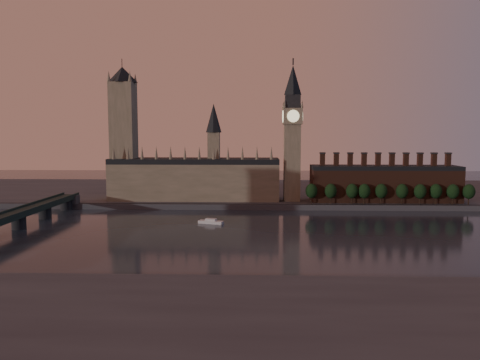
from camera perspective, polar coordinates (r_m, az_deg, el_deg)
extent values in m
plane|color=black|center=(252.53, 5.98, -6.98)|extent=(900.00, 900.00, 0.00)
cube|color=#444449|center=(340.42, 4.88, -3.32)|extent=(900.00, 4.00, 4.00)
cube|color=#444449|center=(429.43, 4.24, -1.44)|extent=(900.00, 180.00, 4.00)
cube|color=gray|center=(365.62, -5.53, -0.17)|extent=(130.00, 30.00, 28.00)
cube|color=black|center=(364.33, -5.56, 2.33)|extent=(130.00, 30.00, 4.00)
cube|color=gray|center=(362.27, -3.21, 3.91)|extent=(9.00, 9.00, 24.00)
cone|color=black|center=(362.28, -3.23, 7.55)|extent=(12.00, 12.00, 22.00)
cone|color=gray|center=(362.71, -15.15, 3.25)|extent=(2.60, 2.60, 10.00)
cone|color=gray|center=(359.74, -13.52, 3.27)|extent=(2.60, 2.60, 10.00)
cone|color=gray|center=(357.06, -11.85, 3.29)|extent=(2.60, 2.60, 10.00)
cone|color=gray|center=(354.68, -10.17, 3.31)|extent=(2.60, 2.60, 10.00)
cone|color=gray|center=(352.62, -8.46, 3.32)|extent=(2.60, 2.60, 10.00)
cone|color=gray|center=(350.87, -6.73, 3.33)|extent=(2.60, 2.60, 10.00)
cone|color=gray|center=(349.45, -4.99, 3.34)|extent=(2.60, 2.60, 10.00)
cone|color=gray|center=(348.34, -3.23, 3.35)|extent=(2.60, 2.60, 10.00)
cone|color=gray|center=(347.57, -1.47, 3.35)|extent=(2.60, 2.60, 10.00)
cone|color=gray|center=(347.12, 0.30, 3.35)|extent=(2.60, 2.60, 10.00)
cone|color=gray|center=(347.01, 2.08, 3.34)|extent=(2.60, 2.60, 10.00)
cone|color=gray|center=(347.23, 3.85, 3.33)|extent=(2.60, 2.60, 10.00)
cube|color=gray|center=(374.80, -13.98, 4.58)|extent=(18.00, 18.00, 90.00)
cone|color=black|center=(377.40, -14.17, 12.34)|extent=(24.00, 24.00, 12.00)
cylinder|color=#232326|center=(378.15, -14.19, 13.24)|extent=(0.50, 0.50, 12.00)
cone|color=gray|center=(371.80, -15.72, 12.09)|extent=(3.00, 3.00, 8.00)
cone|color=gray|center=(367.40, -13.28, 12.23)|extent=(3.00, 3.00, 8.00)
cone|color=gray|center=(387.01, -14.99, 11.85)|extent=(3.00, 3.00, 8.00)
cone|color=gray|center=(382.79, -12.65, 11.98)|extent=(3.00, 3.00, 8.00)
cube|color=gray|center=(357.54, 6.36, 2.10)|extent=(12.00, 12.00, 58.00)
cube|color=gray|center=(357.07, 6.42, 7.71)|extent=(14.00, 14.00, 12.00)
cube|color=#232326|center=(357.63, 6.44, 9.47)|extent=(11.00, 11.00, 10.00)
cone|color=black|center=(359.04, 6.47, 12.02)|extent=(13.00, 13.00, 22.00)
cylinder|color=#232326|center=(360.78, 6.49, 14.15)|extent=(1.00, 1.00, 5.00)
cylinder|color=#F6ECB5|center=(349.89, 6.51, 7.75)|extent=(9.00, 0.50, 9.00)
cylinder|color=#F6ECB5|center=(364.24, 6.33, 7.67)|extent=(9.00, 0.50, 9.00)
cylinder|color=#F6ECB5|center=(356.57, 5.25, 7.72)|extent=(0.50, 9.00, 9.00)
cylinder|color=#F6ECB5|center=(357.71, 7.58, 7.69)|extent=(0.50, 9.00, 9.00)
cone|color=gray|center=(350.57, 5.45, 9.23)|extent=(2.00, 2.00, 6.00)
cone|color=gray|center=(351.62, 7.59, 9.20)|extent=(2.00, 2.00, 6.00)
cone|color=gray|center=(363.52, 5.32, 9.11)|extent=(2.00, 2.00, 6.00)
cone|color=gray|center=(364.53, 7.38, 9.07)|extent=(2.00, 2.00, 6.00)
cube|color=#4A281C|center=(371.16, 17.16, -0.63)|extent=(110.00, 25.00, 24.00)
cube|color=black|center=(369.97, 17.22, 1.45)|extent=(110.00, 25.00, 3.00)
cube|color=#4A281C|center=(359.95, 10.02, 2.47)|extent=(3.50, 3.50, 9.00)
cube|color=#232326|center=(359.71, 10.03, 3.26)|extent=(4.20, 4.20, 1.00)
cube|color=#4A281C|center=(361.59, 11.66, 2.45)|extent=(3.50, 3.50, 9.00)
cube|color=#232326|center=(361.35, 11.67, 3.24)|extent=(4.20, 4.20, 1.00)
cube|color=#4A281C|center=(363.52, 13.28, 2.43)|extent=(3.50, 3.50, 9.00)
cube|color=#232326|center=(363.28, 13.30, 3.22)|extent=(4.20, 4.20, 1.00)
cube|color=#4A281C|center=(365.74, 14.88, 2.41)|extent=(3.50, 3.50, 9.00)
cube|color=#232326|center=(365.51, 14.90, 3.19)|extent=(4.20, 4.20, 1.00)
cube|color=#4A281C|center=(368.25, 16.47, 2.39)|extent=(3.50, 3.50, 9.00)
cube|color=#232326|center=(368.01, 16.49, 3.17)|extent=(4.20, 4.20, 1.00)
cube|color=#4A281C|center=(371.03, 18.03, 2.37)|extent=(3.50, 3.50, 9.00)
cube|color=#232326|center=(370.79, 18.05, 3.14)|extent=(4.20, 4.20, 1.00)
cube|color=#4A281C|center=(374.08, 19.57, 2.34)|extent=(3.50, 3.50, 9.00)
cube|color=#232326|center=(373.85, 19.59, 3.11)|extent=(4.20, 4.20, 1.00)
cube|color=#4A281C|center=(377.39, 21.08, 2.32)|extent=(3.50, 3.50, 9.00)
cube|color=#232326|center=(377.16, 21.11, 3.08)|extent=(4.20, 4.20, 1.00)
cube|color=#4A281C|center=(380.97, 22.56, 2.29)|extent=(3.50, 3.50, 9.00)
cube|color=#232326|center=(380.74, 22.59, 3.04)|extent=(4.20, 4.20, 1.00)
cube|color=#4A281C|center=(384.79, 24.02, 2.26)|extent=(3.50, 3.50, 9.00)
cube|color=#232326|center=(384.57, 24.05, 3.01)|extent=(4.20, 4.20, 1.00)
cylinder|color=black|center=(345.72, 8.68, -2.39)|extent=(0.80, 0.80, 6.00)
ellipsoid|color=black|center=(344.87, 8.70, -1.32)|extent=(8.60, 8.60, 10.75)
cylinder|color=black|center=(347.81, 10.98, -2.38)|extent=(0.80, 0.80, 6.00)
ellipsoid|color=black|center=(346.97, 11.00, -1.32)|extent=(8.60, 8.60, 10.75)
cylinder|color=black|center=(350.99, 13.47, -2.36)|extent=(0.80, 0.80, 6.00)
ellipsoid|color=black|center=(350.16, 13.49, -1.31)|extent=(8.60, 8.60, 10.75)
cylinder|color=black|center=(352.30, 14.88, -2.37)|extent=(0.80, 0.80, 6.00)
ellipsoid|color=black|center=(351.47, 14.91, -1.32)|extent=(8.60, 8.60, 10.75)
cylinder|color=black|center=(356.29, 16.81, -2.33)|extent=(0.80, 0.80, 6.00)
ellipsoid|color=black|center=(355.47, 16.84, -1.29)|extent=(8.60, 8.60, 10.75)
cylinder|color=black|center=(360.23, 19.11, -2.32)|extent=(0.80, 0.80, 6.00)
ellipsoid|color=black|center=(359.41, 19.14, -1.29)|extent=(8.60, 8.60, 10.75)
cylinder|color=black|center=(363.12, 21.07, -2.32)|extent=(0.80, 0.80, 6.00)
ellipsoid|color=black|center=(362.31, 21.11, -1.30)|extent=(8.60, 8.60, 10.75)
cylinder|color=black|center=(368.63, 22.73, -2.27)|extent=(0.80, 0.80, 6.00)
ellipsoid|color=black|center=(367.84, 22.76, -1.26)|extent=(8.60, 8.60, 10.75)
cylinder|color=black|center=(371.79, 24.48, -2.27)|extent=(0.80, 0.80, 6.00)
ellipsoid|color=black|center=(371.01, 24.53, -1.28)|extent=(8.60, 8.60, 10.75)
cylinder|color=black|center=(375.92, 26.08, -2.26)|extent=(0.80, 0.80, 6.00)
ellipsoid|color=black|center=(375.14, 26.13, -1.28)|extent=(8.60, 8.60, 10.75)
cube|color=#1D2D26|center=(277.67, -26.48, -4.10)|extent=(1.00, 200.00, 1.30)
cube|color=#444449|center=(365.64, -20.17, -2.24)|extent=(14.00, 8.00, 6.00)
cylinder|color=#232326|center=(300.53, -25.36, -4.70)|extent=(8.00, 8.00, 7.75)
cylinder|color=#232326|center=(330.67, -22.68, -3.69)|extent=(8.00, 8.00, 7.75)
cylinder|color=#232326|center=(361.49, -20.45, -2.83)|extent=(8.00, 8.00, 7.75)
cube|color=silver|center=(289.17, -3.57, -5.15)|extent=(16.09, 8.84, 1.77)
cube|color=silver|center=(288.89, -3.58, -4.85)|extent=(7.32, 5.14, 1.33)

